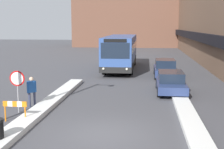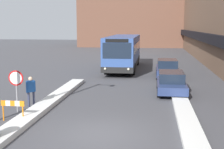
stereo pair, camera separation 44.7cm
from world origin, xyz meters
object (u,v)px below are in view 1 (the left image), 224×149
city_bus (121,51)px  parked_car_front (171,82)px  stop_sign (17,83)px  parked_car_middle (165,68)px  construction_barricade (15,107)px  pedestrian (32,89)px

city_bus → parked_car_front: size_ratio=2.63×
stop_sign → parked_car_middle: bearing=56.4°
parked_car_middle → stop_sign: bearing=-123.6°
parked_car_middle → parked_car_front: bearing=-90.0°
city_bus → parked_car_middle: city_bus is taller
parked_car_middle → stop_sign: stop_sign is taller
parked_car_front → construction_barricade: parked_car_front is taller
parked_car_middle → stop_sign: (-7.84, -11.81, 0.78)m
pedestrian → parked_car_front: bearing=-13.9°
city_bus → parked_car_front: (4.08, -10.40, -1.08)m
parked_car_middle → construction_barricade: bearing=-119.2°
parked_car_front → construction_barricade: bearing=-136.6°
parked_car_middle → pedestrian: (-7.56, -10.69, 0.24)m
construction_barricade → parked_car_front: bearing=43.4°
parked_car_front → pedestrian: size_ratio=2.65×
construction_barricade → pedestrian: bearing=93.8°
pedestrian → stop_sign: bearing=-148.4°
city_bus → construction_barricade: bearing=-100.8°
parked_car_front → parked_car_middle: size_ratio=0.96×
parked_car_middle → construction_barricade: 15.15m
parked_car_middle → pedestrian: pedestrian is taller
parked_car_middle → stop_sign: 14.20m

